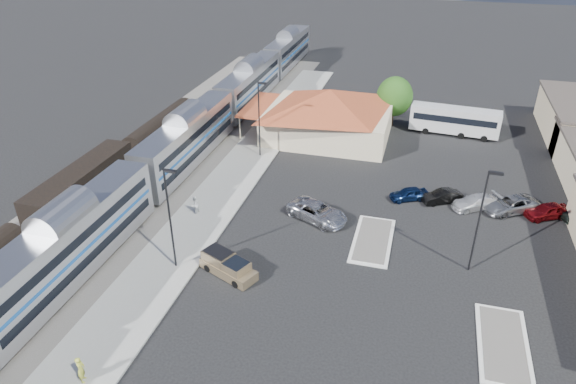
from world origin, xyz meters
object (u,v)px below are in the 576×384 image
(pickup_truck, at_px, (228,266))
(suv, at_px, (317,212))
(coach_bus, at_px, (455,120))
(station_depot, at_px, (328,113))

(pickup_truck, xyz_separation_m, suv, (5.03, 9.92, 0.03))
(suv, height_order, coach_bus, coach_bus)
(coach_bus, bearing_deg, suv, 158.49)
(coach_bus, bearing_deg, station_depot, 112.66)
(station_depot, distance_m, suv, 20.19)
(suv, relative_size, coach_bus, 0.53)
(station_depot, height_order, suv, station_depot)
(station_depot, bearing_deg, coach_bus, 17.62)
(station_depot, relative_size, coach_bus, 1.64)
(pickup_truck, bearing_deg, coach_bus, -2.67)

